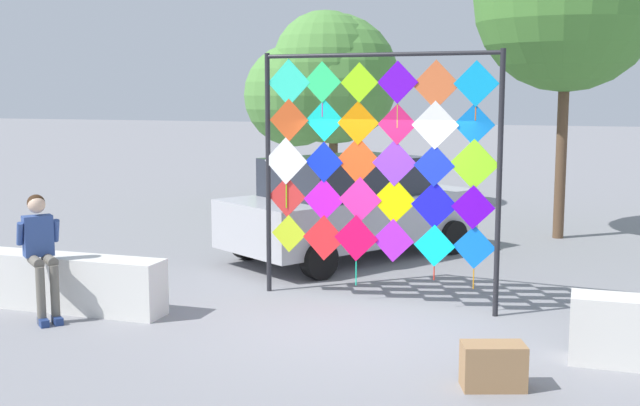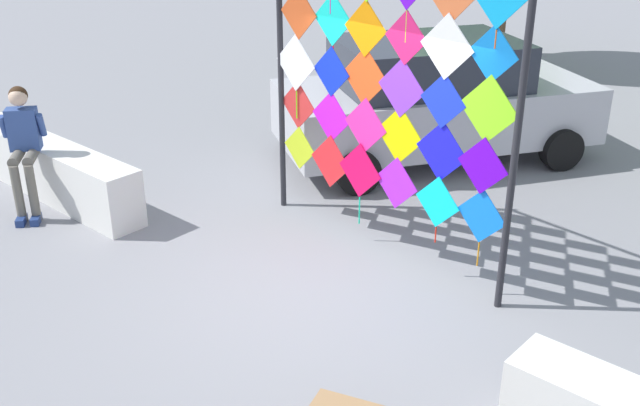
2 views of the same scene
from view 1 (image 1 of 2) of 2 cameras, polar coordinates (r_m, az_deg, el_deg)
name	(u,v)px [view 1 (image 1 of 2)]	position (r m, az deg, el deg)	size (l,w,h in m)	color
ground	(357,327)	(10.05, 2.63, -8.75)	(120.00, 120.00, 0.00)	gray
plaza_ledge_left	(46,281)	(11.42, -18.73, -5.22)	(3.39, 0.49, 0.73)	silver
kite_display_rack	(376,159)	(10.85, 3.99, 3.15)	(3.34, 0.38, 3.40)	#232328
seated_vendor	(41,246)	(10.79, -19.10, -2.89)	(0.75, 0.72, 1.58)	#666056
parked_car	(350,207)	(14.02, 2.10, -0.25)	(4.02, 4.84, 1.75)	#B7B7BC
cardboard_box_large	(493,366)	(8.20, 12.11, -11.18)	(0.61, 0.33, 0.45)	#9E754C
tree_palm_like	(322,79)	(19.63, 0.17, 8.74)	(3.58, 3.39, 4.77)	brown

